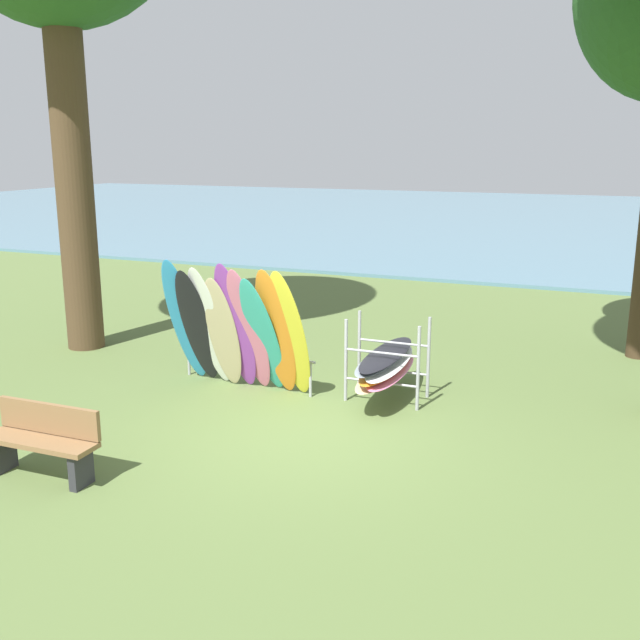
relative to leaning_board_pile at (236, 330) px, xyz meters
The scene contains 5 objects.
ground_plane 2.19m from the leaning_board_pile, 34.53° to the right, with size 80.00×80.00×0.00m, color #566B38.
lake_water 28.21m from the leaning_board_pile, 86.73° to the left, with size 80.00×36.00×0.10m, color slate.
leaning_board_pile is the anchor object (origin of this frame).
board_storage_rack 2.35m from the leaning_board_pile, 13.90° to the left, with size 1.15×2.12×1.25m.
park_bench 3.57m from the leaning_board_pile, 100.28° to the right, with size 1.40×0.42×0.85m.
Camera 1 is at (3.67, -8.44, 3.78)m, focal length 41.28 mm.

